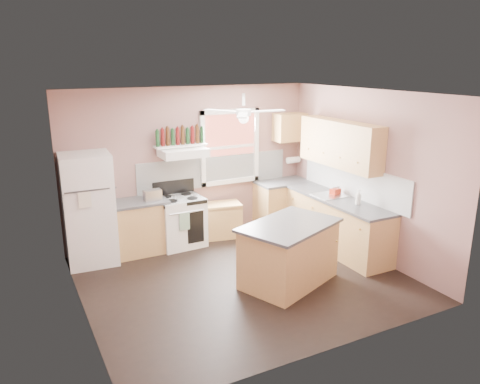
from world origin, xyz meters
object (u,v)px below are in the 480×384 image
refrigerator (89,209)px  island (289,255)px  toaster (152,195)px  stove (180,222)px  cart (223,220)px

refrigerator → island: bearing=-36.5°
refrigerator → toaster: bearing=0.9°
island → stove: bearing=91.2°
cart → toaster: bearing=-164.6°
refrigerator → stove: (1.50, 0.02, -0.45)m
refrigerator → stove: size_ratio=2.05×
toaster → cart: (1.32, 0.10, -0.67)m
stove → cart: 0.84m
toaster → cart: size_ratio=0.44×
stove → island: bearing=-69.5°
cart → island: bearing=-77.5°
refrigerator → toaster: refrigerator is taller
refrigerator → cart: size_ratio=2.79×
refrigerator → cart: bearing=5.2°
refrigerator → cart: 2.40m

